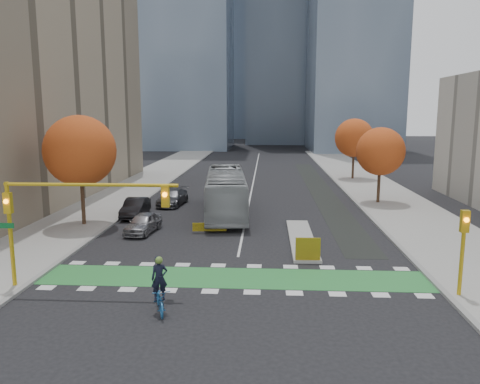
# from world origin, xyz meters

# --- Properties ---
(ground) EXTENTS (300.00, 300.00, 0.00)m
(ground) POSITION_xyz_m (0.00, 0.00, 0.00)
(ground) COLOR black
(ground) RESTS_ON ground
(sidewalk_west) EXTENTS (7.00, 120.00, 0.15)m
(sidewalk_west) POSITION_xyz_m (-13.50, 20.00, 0.07)
(sidewalk_west) COLOR gray
(sidewalk_west) RESTS_ON ground
(sidewalk_east) EXTENTS (7.00, 120.00, 0.15)m
(sidewalk_east) POSITION_xyz_m (13.50, 20.00, 0.07)
(sidewalk_east) COLOR gray
(sidewalk_east) RESTS_ON ground
(curb_west) EXTENTS (0.30, 120.00, 0.16)m
(curb_west) POSITION_xyz_m (-10.00, 20.00, 0.07)
(curb_west) COLOR gray
(curb_west) RESTS_ON ground
(curb_east) EXTENTS (0.30, 120.00, 0.16)m
(curb_east) POSITION_xyz_m (10.00, 20.00, 0.07)
(curb_east) COLOR gray
(curb_east) RESTS_ON ground
(bike_crossing) EXTENTS (20.00, 3.00, 0.01)m
(bike_crossing) POSITION_xyz_m (0.00, 1.50, 0.01)
(bike_crossing) COLOR #297D37
(bike_crossing) RESTS_ON ground
(centre_line) EXTENTS (0.15, 70.00, 0.01)m
(centre_line) POSITION_xyz_m (0.00, 40.00, 0.01)
(centre_line) COLOR silver
(centre_line) RESTS_ON ground
(bike_lane_paint) EXTENTS (2.50, 50.00, 0.01)m
(bike_lane_paint) POSITION_xyz_m (7.50, 30.00, 0.01)
(bike_lane_paint) COLOR black
(bike_lane_paint) RESTS_ON ground
(median_island) EXTENTS (1.60, 10.00, 0.16)m
(median_island) POSITION_xyz_m (4.00, 9.00, 0.08)
(median_island) COLOR gray
(median_island) RESTS_ON ground
(hazard_board) EXTENTS (1.40, 0.12, 1.30)m
(hazard_board) POSITION_xyz_m (4.00, 4.20, 0.80)
(hazard_board) COLOR yellow
(hazard_board) RESTS_ON median_island
(tower_ne) EXTENTS (18.00, 24.00, 60.00)m
(tower_ne) POSITION_xyz_m (20.00, 85.00, 30.00)
(tower_ne) COLOR #47566B
(tower_ne) RESTS_ON ground
(tower_far) EXTENTS (26.00, 26.00, 80.00)m
(tower_far) POSITION_xyz_m (-4.00, 140.00, 40.00)
(tower_far) COLOR #47566B
(tower_far) RESTS_ON ground
(tree_west) EXTENTS (5.20, 5.20, 8.22)m
(tree_west) POSITION_xyz_m (-12.00, 12.00, 5.62)
(tree_west) COLOR #332114
(tree_west) RESTS_ON ground
(tree_east_near) EXTENTS (4.40, 4.40, 7.08)m
(tree_east_near) POSITION_xyz_m (12.00, 22.00, 4.86)
(tree_east_near) COLOR #332114
(tree_east_near) RESTS_ON ground
(tree_east_far) EXTENTS (4.80, 4.80, 7.65)m
(tree_east_far) POSITION_xyz_m (12.50, 38.00, 5.24)
(tree_east_far) COLOR #332114
(tree_east_far) RESTS_ON ground
(traffic_signal_west) EXTENTS (8.53, 0.56, 5.20)m
(traffic_signal_west) POSITION_xyz_m (-7.93, -0.51, 4.03)
(traffic_signal_west) COLOR #BF9914
(traffic_signal_west) RESTS_ON ground
(traffic_signal_east) EXTENTS (0.35, 0.43, 4.10)m
(traffic_signal_east) POSITION_xyz_m (10.50, -0.51, 2.73)
(traffic_signal_east) COLOR #BF9914
(traffic_signal_east) RESTS_ON ground
(cyclist) EXTENTS (1.40, 2.25, 2.45)m
(cyclist) POSITION_xyz_m (-2.84, -2.82, 0.82)
(cyclist) COLOR #1E558C
(cyclist) RESTS_ON ground
(bus) EXTENTS (4.34, 13.49, 3.69)m
(bus) POSITION_xyz_m (-1.74, 16.73, 1.85)
(bus) COLOR #989D9F
(bus) RESTS_ON ground
(parked_car_a) EXTENTS (2.16, 4.29, 1.40)m
(parked_car_a) POSITION_xyz_m (-7.04, 10.26, 0.70)
(parked_car_a) COLOR gray
(parked_car_a) RESTS_ON ground
(parked_car_b) EXTENTS (1.76, 4.62, 1.50)m
(parked_car_b) POSITION_xyz_m (-9.00, 15.26, 0.75)
(parked_car_b) COLOR black
(parked_car_b) RESTS_ON ground
(parked_car_c) EXTENTS (2.48, 5.06, 1.42)m
(parked_car_c) POSITION_xyz_m (-6.95, 20.26, 0.71)
(parked_car_c) COLOR #45454A
(parked_car_c) RESTS_ON ground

